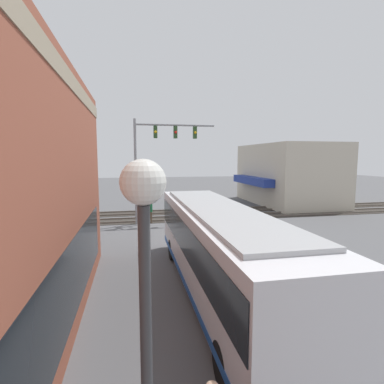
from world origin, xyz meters
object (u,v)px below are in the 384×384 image
object	(u,v)px
city_bus	(218,246)
pedestrian_at_crossing	(150,211)
parked_car_grey	(189,201)
crossing_signal	(139,195)
streetlamp	(147,362)

from	to	relation	value
city_bus	pedestrian_at_crossing	bearing A→B (deg)	7.55
pedestrian_at_crossing	parked_car_grey	bearing A→B (deg)	-33.02
parked_car_grey	pedestrian_at_crossing	size ratio (longest dim) A/B	2.38
crossing_signal	streetlamp	size ratio (longest dim) A/B	0.76
crossing_signal	parked_car_grey	size ratio (longest dim) A/B	0.86
crossing_signal	pedestrian_at_crossing	size ratio (longest dim) A/B	2.04
pedestrian_at_crossing	city_bus	bearing A→B (deg)	-172.45
crossing_signal	streetlamp	distance (m)	19.67
crossing_signal	pedestrian_at_crossing	distance (m)	1.66
city_bus	pedestrian_at_crossing	distance (m)	12.82
crossing_signal	city_bus	bearing A→B (deg)	-168.29
crossing_signal	pedestrian_at_crossing	bearing A→B (deg)	-58.90
crossing_signal	pedestrian_at_crossing	xyz separation A→B (m)	(0.51, -0.84, -1.33)
streetlamp	parked_car_grey	world-z (taller)	streetlamp
city_bus	parked_car_grey	world-z (taller)	city_bus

